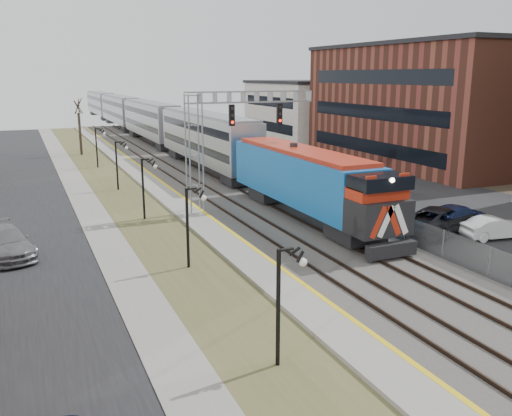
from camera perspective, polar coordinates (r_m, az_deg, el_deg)
street_west at (r=42.24m, az=-23.67°, el=0.11°), size 7.00×120.00×0.04m
sidewalk at (r=42.42m, az=-17.61°, el=0.72°), size 2.00×120.00×0.08m
grass_median at (r=42.81m, az=-13.62°, el=1.09°), size 4.00×120.00×0.06m
platform at (r=43.38m, az=-9.73°, el=1.57°), size 2.00×120.00×0.24m
ballast_bed at (r=44.79m, az=-3.52°, el=2.10°), size 8.00×120.00×0.20m
parking_lot at (r=50.11m, az=9.50°, el=3.10°), size 16.00×120.00×0.04m
platform_edge at (r=43.56m, az=-8.62°, el=1.83°), size 0.24×120.00×0.01m
track_near at (r=44.13m, az=-5.96°, el=2.11°), size 1.58×120.00×0.15m
track_far at (r=45.28m, az=-1.73°, el=2.48°), size 1.58×120.00×0.15m
train at (r=78.76m, az=-11.54°, el=9.02°), size 3.00×108.65×5.33m
signal_gantry at (r=36.50m, az=-3.96°, el=8.14°), size 9.00×1.07×8.15m
lampposts at (r=26.48m, az=-7.40°, el=-2.04°), size 0.14×62.14×4.00m
fence at (r=46.23m, az=1.37°, el=3.38°), size 0.04×120.00×1.60m
buildings_east at (r=55.54m, az=24.40°, el=9.66°), size 16.00×76.00×15.00m
car_lot_b at (r=33.96m, az=23.86°, el=-1.97°), size 4.04×1.94×1.28m
car_lot_c at (r=33.87m, az=18.82°, el=-1.26°), size 6.37×4.48×1.61m
car_lot_d at (r=35.04m, az=20.32°, el=-0.96°), size 5.66×3.55×1.53m
car_lot_e at (r=46.16m, az=8.60°, el=3.02°), size 4.09×2.44×1.30m
car_lot_f at (r=55.43m, az=0.91°, el=5.11°), size 5.01×3.21×1.56m
car_street_b at (r=30.85m, az=-24.88°, el=-3.37°), size 3.37×5.53×1.50m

